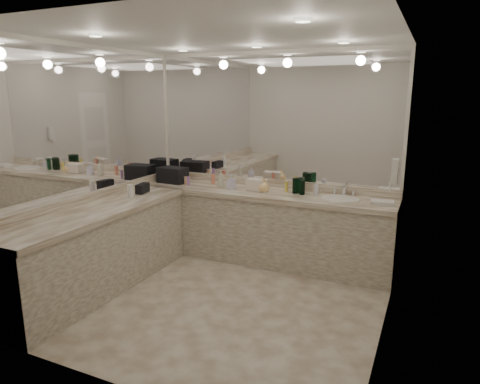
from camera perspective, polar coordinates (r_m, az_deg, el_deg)
The scene contains 37 objects.
floor at distance 4.57m, azimuth -2.72°, elevation -14.09°, with size 3.20×3.20×0.00m, color beige.
ceiling at distance 4.11m, azimuth -3.13°, elevation 20.24°, with size 3.20×3.20×0.00m, color white.
wall_back at distance 5.50m, azimuth 4.31°, elevation 4.79°, with size 3.20×0.02×2.60m, color silver.
wall_left at distance 5.08m, azimuth -19.19°, elevation 3.42°, with size 0.02×3.00×2.60m, color silver.
wall_right at distance 3.71m, azimuth 19.63°, elevation 0.07°, with size 0.02×3.00×2.60m, color silver.
vanity_back_base at distance 5.43m, azimuth 3.05°, elevation -4.85°, with size 3.20×0.60×0.84m, color beige.
vanity_back_top at distance 5.30m, azimuth 3.07°, elevation -0.24°, with size 3.20×0.64×0.06m, color silver.
vanity_left_base at distance 4.88m, azimuth -18.27°, elevation -7.58°, with size 0.60×2.40×0.84m, color beige.
vanity_left_top at distance 4.74m, azimuth -18.57°, elevation -2.49°, with size 0.64×2.42×0.06m, color silver.
backsplash_back at distance 5.55m, azimuth 4.18°, elevation 1.19°, with size 3.20×0.04×0.10m, color silver.
backsplash_left at distance 5.13m, azimuth -18.74°, elevation -0.45°, with size 0.04×3.00×0.10m, color silver.
mirror_back at distance 5.45m, azimuth 4.36°, elevation 9.73°, with size 3.12×0.01×1.55m, color white.
mirror_left at distance 5.02m, azimuth -19.50°, elevation 8.77°, with size 0.01×2.92×1.55m, color white.
sink at distance 5.04m, azimuth 13.21°, elevation -0.96°, with size 0.44×0.44×0.03m, color white.
faucet at distance 5.23m, azimuth 13.72°, elevation 0.35°, with size 0.24×0.16×0.14m, color silver.
wall_phone at distance 4.39m, azimuth 19.95°, elevation 2.62°, with size 0.06×0.10×0.24m, color white.
door at distance 3.29m, azimuth 18.26°, elevation -5.92°, with size 0.02×0.82×2.10m, color white.
black_toiletry_bag at distance 5.87m, azimuth -8.98°, elevation 2.30°, with size 0.38×0.24×0.22m, color black.
black_bag_spill at distance 5.32m, azimuth -12.87°, elevation 0.44°, with size 0.09×0.20×0.11m, color black.
cream_cosmetic_case at distance 5.32m, azimuth 2.19°, elevation 0.90°, with size 0.24×0.14×0.14m, color silver.
hand_towel at distance 4.92m, azimuth 18.45°, elevation -1.34°, with size 0.25×0.16×0.04m, color white.
lotion_left at distance 5.14m, azimuth -14.42°, elevation 0.17°, with size 0.07×0.07×0.15m, color white.
soap_bottle_a at distance 5.52m, azimuth -2.56°, elevation 1.79°, with size 0.09×0.09×0.22m, color beige.
soap_bottle_b at distance 5.41m, azimuth -1.15°, elevation 1.37°, with size 0.08×0.08×0.18m, color silver.
soap_bottle_c at distance 5.24m, azimuth 3.19°, elevation 0.93°, with size 0.14×0.14×0.17m, color #FFD084.
green_bottle_0 at distance 5.26m, azimuth 8.23°, elevation 0.94°, with size 0.07×0.07×0.19m, color #0F4324.
green_bottle_1 at distance 5.23m, azimuth 8.19°, elevation 0.87°, with size 0.06×0.06×0.19m, color #0F4324.
green_bottle_2 at distance 5.21m, azimuth 7.35°, elevation 0.84°, with size 0.06×0.06×0.19m, color #0F4324.
green_bottle_3 at distance 5.15m, azimuth 8.30°, elevation 0.64°, with size 0.06×0.06×0.18m, color #0F4324.
green_bottle_4 at distance 5.25m, azimuth 7.58°, elevation 0.91°, with size 0.07×0.07×0.18m, color #0F4324.
amenity_bottle_0 at distance 5.75m, azimuth -7.19°, elevation 1.55°, with size 0.06×0.06×0.10m, color #E0B28C.
amenity_bottle_1 at distance 5.18m, azimuth 10.14°, elevation 0.29°, with size 0.06×0.06×0.12m, color silver.
amenity_bottle_2 at distance 5.38m, azimuth 2.96°, elevation 1.10°, with size 0.04×0.04×0.15m, color #E57F66.
amenity_bottle_3 at distance 5.28m, azimuth 6.19°, elevation 0.72°, with size 0.04×0.04×0.13m, color #F2D84C.
amenity_bottle_4 at distance 5.72m, azimuth -3.59°, elevation 1.73°, with size 0.05×0.05×0.13m, color #E57F66.
amenity_bottle_5 at distance 5.68m, azimuth -6.88°, elevation 1.50°, with size 0.04×0.04×0.12m, color #9966B2.
amenity_bottle_6 at distance 5.23m, azimuth 3.27°, elevation 0.46°, with size 0.06×0.06×0.09m, color white.
Camera 1 is at (1.88, -3.61, 2.08)m, focal length 32.00 mm.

